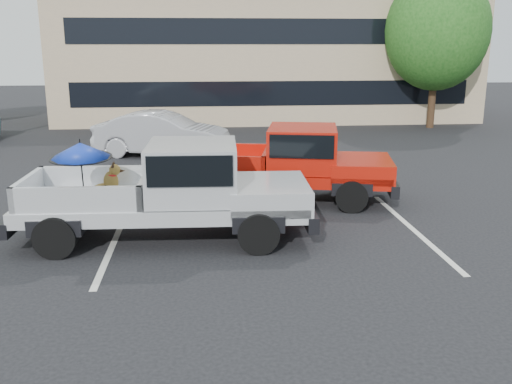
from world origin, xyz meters
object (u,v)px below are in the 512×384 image
silver_pickup (181,186)px  red_pickup (295,161)px  tree_back (329,30)px  silver_sedan (162,134)px  tree_right (437,31)px

silver_pickup → red_pickup: 3.68m
tree_back → silver_sedan: bearing=-122.4°
tree_right → silver_pickup: size_ratio=1.18×
tree_right → silver_pickup: bearing=-127.1°
silver_sedan → red_pickup: bearing=-135.7°
red_pickup → silver_sedan: 7.01m
tree_right → red_pickup: bearing=-124.8°
silver_pickup → tree_back: bearing=72.9°
tree_back → silver_pickup: 23.68m
red_pickup → silver_sedan: size_ratio=1.27×
tree_back → silver_sedan: 16.44m
silver_pickup → silver_sedan: (-0.90, 8.62, -0.31)m
silver_pickup → red_pickup: (2.64, 2.57, -0.07)m
tree_right → tree_back: tree_back is taller
tree_back → red_pickup: bearing=-104.5°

